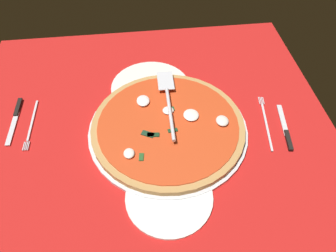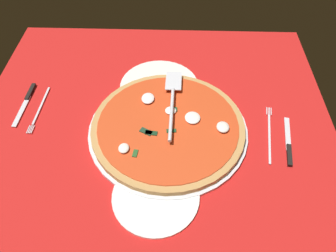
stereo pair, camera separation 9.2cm
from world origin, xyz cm
name	(u,v)px [view 1 (the left image)]	position (x,y,z in cm)	size (l,w,h in cm)	color
ground_plane	(153,137)	(0.00, 0.00, -0.40)	(105.31, 105.31, 0.80)	red
checker_pattern	(153,136)	(0.00, 0.00, 0.05)	(105.31, 105.31, 0.10)	silver
pizza_pan	(168,130)	(-1.24, 4.47, 0.73)	(45.24, 45.24, 1.25)	silver
dinner_plate_left	(150,87)	(-19.84, 1.01, 0.60)	(25.31, 25.31, 1.00)	white
dinner_plate_right	(169,197)	(20.08, 2.18, 0.60)	(21.40, 21.40, 1.00)	white
pizza	(168,126)	(-1.28, 4.52, 2.33)	(43.34, 43.34, 3.23)	tan
pizza_server	(168,100)	(-9.01, 5.48, 4.95)	(28.39, 5.08, 1.00)	silver
place_setting_near	(23,121)	(-9.94, -37.41, 0.46)	(20.24, 12.06, 1.40)	silver
place_setting_far	(276,128)	(1.47, 35.64, 0.46)	(21.66, 13.83, 1.40)	silver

